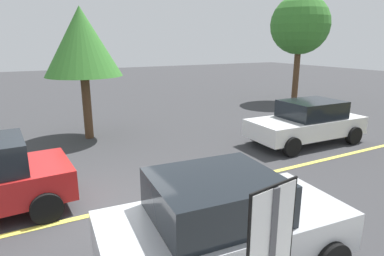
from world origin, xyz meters
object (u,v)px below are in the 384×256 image
at_px(car_silver_behind_van, 222,222).
at_px(car_white_near_curb, 307,122).
at_px(tree_left_verge, 300,25).
at_px(tree_right_verge, 82,42).

height_order(car_silver_behind_van, car_white_near_curb, car_silver_behind_van).
xyz_separation_m(tree_left_verge, tree_right_verge, (-12.76, -2.14, -0.97)).
bearing_deg(car_white_near_curb, tree_right_verge, 147.29).
distance_m(car_silver_behind_van, tree_left_verge, 16.82).
bearing_deg(car_silver_behind_van, car_white_near_curb, 33.49).
xyz_separation_m(car_silver_behind_van, tree_left_verge, (12.38, 10.77, 3.70)).
xyz_separation_m(car_silver_behind_van, car_white_near_curb, (6.44, 4.26, -0.03)).
distance_m(car_silver_behind_van, car_white_near_curb, 7.72).
height_order(car_white_near_curb, tree_right_verge, tree_right_verge).
bearing_deg(car_white_near_curb, car_silver_behind_van, -146.51).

